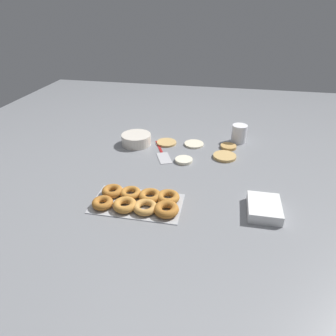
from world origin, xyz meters
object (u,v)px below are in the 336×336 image
at_px(pancake_1, 228,147).
at_px(donut_tray, 139,201).
at_px(container_stack, 264,208).
at_px(pancake_4, 225,156).
at_px(spatula, 163,155).
at_px(pancake_2, 184,160).
at_px(batter_bowl, 136,139).
at_px(pancake_0, 167,143).
at_px(pancake_3, 193,144).
at_px(paper_cup, 239,134).

distance_m(pancake_1, donut_tray, 0.68).
xyz_separation_m(pancake_1, container_stack, (0.14, -0.55, 0.01)).
relative_size(pancake_1, container_stack, 0.55).
height_order(pancake_4, container_stack, container_stack).
bearing_deg(spatula, pancake_1, 92.09).
height_order(pancake_2, batter_bowl, batter_bowl).
distance_m(pancake_0, batter_bowl, 0.17).
bearing_deg(container_stack, pancake_3, 121.62).
distance_m(pancake_2, container_stack, 0.50).
distance_m(paper_cup, spatula, 0.47).
bearing_deg(container_stack, pancake_4, 110.61).
relative_size(batter_bowl, paper_cup, 1.63).
xyz_separation_m(pancake_1, pancake_2, (-0.22, -0.20, -0.00)).
xyz_separation_m(container_stack, paper_cup, (-0.09, 0.64, 0.03)).
bearing_deg(container_stack, donut_tray, -174.82).
relative_size(pancake_2, batter_bowl, 0.54).
bearing_deg(spatula, paper_cup, 99.51).
bearing_deg(paper_cup, container_stack, -81.98).
relative_size(pancake_2, donut_tray, 0.25).
xyz_separation_m(donut_tray, container_stack, (0.49, 0.04, 0.00)).
relative_size(pancake_3, container_stack, 0.68).
height_order(batter_bowl, paper_cup, paper_cup).
bearing_deg(container_stack, pancake_2, 136.24).
distance_m(pancake_2, spatula, 0.12).
bearing_deg(pancake_1, pancake_3, 179.70).
xyz_separation_m(batter_bowl, container_stack, (0.65, -0.50, -0.01)).
height_order(donut_tray, spatula, donut_tray).
bearing_deg(pancake_2, pancake_4, 22.16).
xyz_separation_m(pancake_4, spatula, (-0.32, -0.04, -0.00)).
relative_size(pancake_1, pancake_2, 0.98).
xyz_separation_m(pancake_2, batter_bowl, (-0.29, 0.15, 0.02)).
height_order(pancake_1, pancake_2, same).
relative_size(pancake_4, donut_tray, 0.33).
relative_size(donut_tray, container_stack, 2.27).
bearing_deg(donut_tray, batter_bowl, 107.30).
distance_m(container_stack, paper_cup, 0.65).
bearing_deg(batter_bowl, donut_tray, -72.70).
xyz_separation_m(pancake_0, batter_bowl, (-0.16, -0.04, 0.02)).
xyz_separation_m(pancake_2, donut_tray, (-0.12, -0.39, 0.01)).
distance_m(batter_bowl, container_stack, 0.82).
xyz_separation_m(pancake_3, paper_cup, (0.25, 0.09, 0.05)).
bearing_deg(paper_cup, batter_bowl, -165.74).
relative_size(pancake_0, container_stack, 0.70).
bearing_deg(batter_bowl, spatula, -31.67).
bearing_deg(pancake_4, container_stack, -69.39).
relative_size(pancake_3, batter_bowl, 0.66).
bearing_deg(batter_bowl, paper_cup, 14.26).
bearing_deg(pancake_4, pancake_3, 145.63).
height_order(pancake_0, pancake_4, pancake_4).
height_order(pancake_4, donut_tray, donut_tray).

